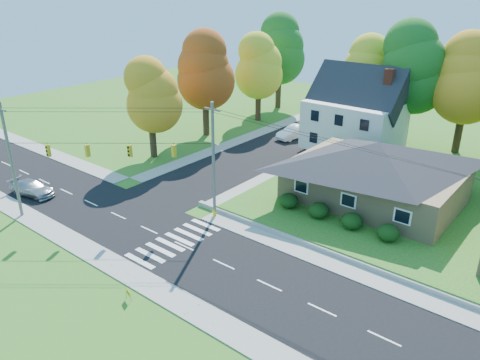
# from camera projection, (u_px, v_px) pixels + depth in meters

# --- Properties ---
(ground) EXTENTS (120.00, 120.00, 0.00)m
(ground) POSITION_uv_depth(u_px,v_px,m) (184.00, 246.00, 35.70)
(ground) COLOR #3D7923
(road_main) EXTENTS (90.00, 8.00, 0.02)m
(road_main) POSITION_uv_depth(u_px,v_px,m) (184.00, 246.00, 35.69)
(road_main) COLOR black
(road_main) RESTS_ON ground
(road_cross) EXTENTS (8.00, 44.00, 0.02)m
(road_cross) POSITION_uv_depth(u_px,v_px,m) (286.00, 142.00, 58.94)
(road_cross) COLOR black
(road_cross) RESTS_ON ground
(sidewalk_north) EXTENTS (90.00, 2.00, 0.08)m
(sidewalk_north) POSITION_uv_depth(u_px,v_px,m) (226.00, 222.00, 39.26)
(sidewalk_north) COLOR #9C9A90
(sidewalk_north) RESTS_ON ground
(sidewalk_south) EXTENTS (90.00, 2.00, 0.08)m
(sidewalk_south) POSITION_uv_depth(u_px,v_px,m) (132.00, 275.00, 32.10)
(sidewalk_south) COLOR #9C9A90
(sidewalk_south) RESTS_ON ground
(lawn) EXTENTS (30.00, 30.00, 0.50)m
(lawn) POSITION_uv_depth(u_px,v_px,m) (446.00, 198.00, 43.11)
(lawn) COLOR #3D7923
(lawn) RESTS_ON ground
(ranch_house) EXTENTS (14.60, 10.60, 5.40)m
(ranch_house) POSITION_uv_depth(u_px,v_px,m) (376.00, 171.00, 41.25)
(ranch_house) COLOR tan
(ranch_house) RESTS_ON lawn
(colonial_house) EXTENTS (10.40, 8.40, 9.60)m
(colonial_house) POSITION_uv_depth(u_px,v_px,m) (356.00, 114.00, 53.94)
(colonial_house) COLOR silver
(colonial_house) RESTS_ON lawn
(hedge_row) EXTENTS (10.70, 1.70, 1.27)m
(hedge_row) POSITION_uv_depth(u_px,v_px,m) (335.00, 215.00, 37.93)
(hedge_row) COLOR #163A10
(hedge_row) RESTS_ON lawn
(traffic_infrastructure) EXTENTS (38.10, 10.66, 10.00)m
(traffic_infrastructure) POSITION_uv_depth(u_px,v_px,m) (192.00, 178.00, 34.75)
(traffic_infrastructure) COLOR #666059
(traffic_infrastructure) RESTS_ON ground
(tree_lot_0) EXTENTS (6.72, 6.72, 12.51)m
(tree_lot_0) POSITION_uv_depth(u_px,v_px,m) (365.00, 72.00, 57.96)
(tree_lot_0) COLOR #3F2A19
(tree_lot_0) RESTS_ON lawn
(tree_lot_1) EXTENTS (7.84, 7.84, 14.60)m
(tree_lot_1) POSITION_uv_depth(u_px,v_px,m) (412.00, 68.00, 53.26)
(tree_lot_1) COLOR #3F2A19
(tree_lot_1) RESTS_ON lawn
(tree_lot_2) EXTENTS (7.28, 7.28, 13.56)m
(tree_lot_2) POSITION_uv_depth(u_px,v_px,m) (469.00, 78.00, 50.76)
(tree_lot_2) COLOR #3F2A19
(tree_lot_2) RESTS_ON lawn
(tree_west_0) EXTENTS (6.16, 6.16, 11.47)m
(tree_west_0) POSITION_uv_depth(u_px,v_px,m) (150.00, 95.00, 51.34)
(tree_west_0) COLOR #3F2A19
(tree_west_0) RESTS_ON ground
(tree_west_1) EXTENTS (7.28, 7.28, 13.56)m
(tree_west_1) POSITION_uv_depth(u_px,v_px,m) (205.00, 70.00, 58.57)
(tree_west_1) COLOR #3F2A19
(tree_west_1) RESTS_ON ground
(tree_west_2) EXTENTS (6.72, 6.72, 12.51)m
(tree_west_2) POSITION_uv_depth(u_px,v_px,m) (259.00, 66.00, 65.41)
(tree_west_2) COLOR #3F2A19
(tree_west_2) RESTS_ON ground
(tree_west_3) EXTENTS (7.84, 7.84, 14.60)m
(tree_west_3) POSITION_uv_depth(u_px,v_px,m) (280.00, 49.00, 71.79)
(tree_west_3) COLOR #3F2A19
(tree_west_3) RESTS_ON ground
(silver_sedan) EXTENTS (5.05, 2.84, 1.38)m
(silver_sedan) POSITION_uv_depth(u_px,v_px,m) (32.00, 188.00, 44.02)
(silver_sedan) COLOR #A5A6AA
(silver_sedan) RESTS_ON road_main
(white_car) EXTENTS (2.64, 5.21, 1.64)m
(white_car) POSITION_uv_depth(u_px,v_px,m) (294.00, 132.00, 60.02)
(white_car) COLOR white
(white_car) RESTS_ON road_cross
(fire_hydrant) EXTENTS (0.42, 0.33, 0.74)m
(fire_hydrant) POSITION_uv_depth(u_px,v_px,m) (214.00, 213.00, 40.02)
(fire_hydrant) COLOR yellow
(fire_hydrant) RESTS_ON ground
(yard_sign) EXTENTS (0.58, 0.25, 0.77)m
(yard_sign) POSITION_uv_depth(u_px,v_px,m) (128.00, 293.00, 29.47)
(yard_sign) COLOR black
(yard_sign) RESTS_ON ground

